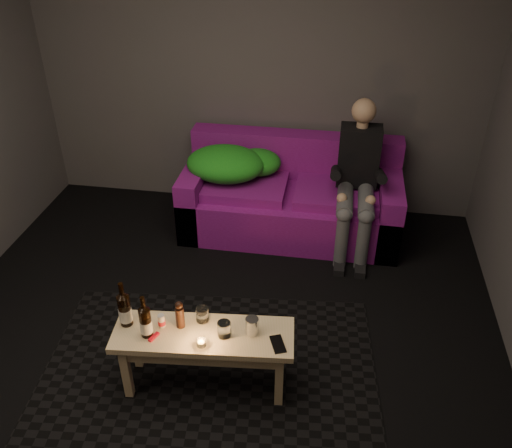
{
  "coord_description": "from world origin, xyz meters",
  "views": [
    {
      "loc": [
        0.74,
        -2.35,
        2.73
      ],
      "look_at": [
        0.19,
        0.99,
        0.54
      ],
      "focal_mm": 38.0,
      "sensor_mm": 36.0,
      "label": 1
    }
  ],
  "objects_px": {
    "person": "(357,176)",
    "coffee_table": "(204,342)",
    "beer_bottle_b": "(146,321)",
    "beer_bottle_a": "(125,309)",
    "steel_cup": "(252,326)",
    "sofa": "(291,199)"
  },
  "relations": [
    {
      "from": "person",
      "to": "coffee_table",
      "type": "relative_size",
      "value": 1.13
    },
    {
      "from": "sofa",
      "to": "beer_bottle_b",
      "type": "relative_size",
      "value": 6.51
    },
    {
      "from": "steel_cup",
      "to": "person",
      "type": "bearing_deg",
      "value": 70.91
    },
    {
      "from": "sofa",
      "to": "beer_bottle_b",
      "type": "distance_m",
      "value": 2.09
    },
    {
      "from": "beer_bottle_b",
      "to": "steel_cup",
      "type": "bearing_deg",
      "value": 10.86
    },
    {
      "from": "coffee_table",
      "to": "steel_cup",
      "type": "xyz_separation_m",
      "value": [
        0.29,
        0.05,
        0.13
      ]
    },
    {
      "from": "person",
      "to": "beer_bottle_a",
      "type": "relative_size",
      "value": 4.04
    },
    {
      "from": "sofa",
      "to": "person",
      "type": "bearing_deg",
      "value": -15.54
    },
    {
      "from": "coffee_table",
      "to": "beer_bottle_b",
      "type": "xyz_separation_m",
      "value": [
        -0.32,
        -0.07,
        0.18
      ]
    },
    {
      "from": "sofa",
      "to": "steel_cup",
      "type": "xyz_separation_m",
      "value": [
        -0.04,
        -1.86,
        0.2
      ]
    },
    {
      "from": "beer_bottle_b",
      "to": "beer_bottle_a",
      "type": "bearing_deg",
      "value": 154.73
    },
    {
      "from": "beer_bottle_a",
      "to": "coffee_table",
      "type": "bearing_deg",
      "value": -0.44
    },
    {
      "from": "person",
      "to": "coffee_table",
      "type": "bearing_deg",
      "value": -116.59
    },
    {
      "from": "beer_bottle_a",
      "to": "beer_bottle_b",
      "type": "height_order",
      "value": "beer_bottle_a"
    },
    {
      "from": "beer_bottle_a",
      "to": "steel_cup",
      "type": "distance_m",
      "value": 0.76
    },
    {
      "from": "sofa",
      "to": "beer_bottle_b",
      "type": "xyz_separation_m",
      "value": [
        -0.65,
        -1.97,
        0.26
      ]
    },
    {
      "from": "person",
      "to": "beer_bottle_b",
      "type": "relative_size",
      "value": 4.35
    },
    {
      "from": "beer_bottle_b",
      "to": "steel_cup",
      "type": "height_order",
      "value": "beer_bottle_b"
    },
    {
      "from": "coffee_table",
      "to": "beer_bottle_a",
      "type": "relative_size",
      "value": 3.57
    },
    {
      "from": "coffee_table",
      "to": "beer_bottle_b",
      "type": "height_order",
      "value": "beer_bottle_b"
    },
    {
      "from": "person",
      "to": "beer_bottle_a",
      "type": "xyz_separation_m",
      "value": [
        -1.35,
        -1.75,
        -0.09
      ]
    },
    {
      "from": "coffee_table",
      "to": "beer_bottle_a",
      "type": "xyz_separation_m",
      "value": [
        -0.47,
        0.0,
        0.19
      ]
    }
  ]
}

